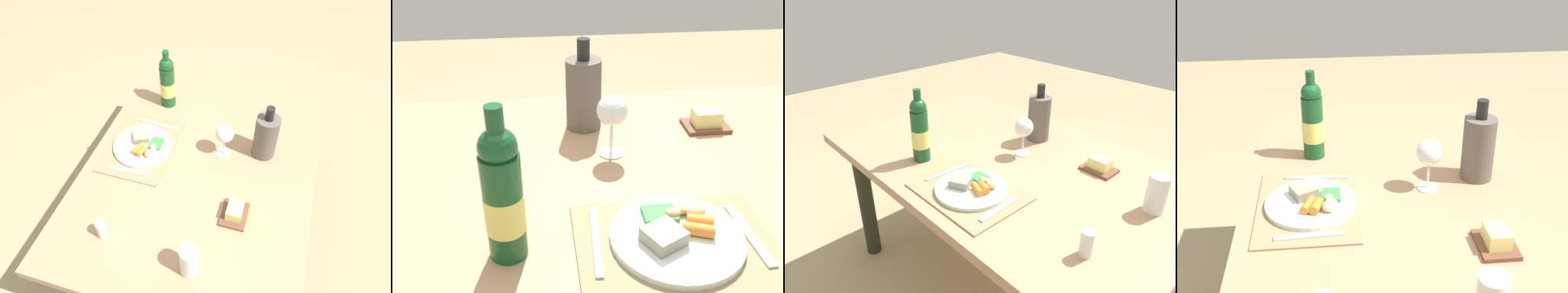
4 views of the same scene
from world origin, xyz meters
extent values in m
cube|color=tan|center=(0.00, 0.00, 0.73)|extent=(1.57, 0.99, 0.04)
cylinder|color=black|center=(-0.67, 0.38, 0.35)|extent=(0.08, 0.08, 0.71)
cylinder|color=black|center=(0.67, 0.38, 0.35)|extent=(0.08, 0.08, 0.71)
cube|color=#8F7B56|center=(0.09, -0.29, 0.75)|extent=(0.40, 0.30, 0.01)
cylinder|color=silver|center=(0.10, -0.28, 0.76)|extent=(0.27, 0.27, 0.01)
cube|color=gray|center=(0.06, -0.30, 0.78)|extent=(0.09, 0.09, 0.03)
cylinder|color=orange|center=(0.14, -0.29, 0.78)|extent=(0.07, 0.05, 0.03)
cylinder|color=orange|center=(0.15, -0.27, 0.78)|extent=(0.06, 0.04, 0.03)
ellipsoid|color=tan|center=(0.10, -0.23, 0.78)|extent=(0.03, 0.03, 0.02)
ellipsoid|color=#D8C07D|center=(0.13, -0.22, 0.78)|extent=(0.03, 0.03, 0.02)
ellipsoid|color=#C8BA84|center=(0.15, -0.23, 0.78)|extent=(0.04, 0.04, 0.03)
cube|color=#399141|center=(0.08, -0.22, 0.77)|extent=(0.07, 0.06, 0.01)
cube|color=silver|center=(-0.06, -0.27, 0.76)|extent=(0.03, 0.21, 0.00)
cube|color=silver|center=(0.25, -0.29, 0.76)|extent=(0.03, 0.19, 0.00)
cylinder|color=white|center=(0.03, 0.08, 0.75)|extent=(0.07, 0.07, 0.00)
cylinder|color=white|center=(0.03, 0.08, 0.80)|extent=(0.01, 0.01, 0.09)
sphere|color=white|center=(0.03, 0.08, 0.88)|extent=(0.08, 0.08, 0.08)
cylinder|color=#174C26|center=(-0.23, -0.28, 0.86)|extent=(0.07, 0.07, 0.22)
sphere|color=#174C26|center=(-0.23, -0.28, 0.98)|extent=(0.07, 0.07, 0.07)
cylinder|color=#174C26|center=(-0.23, -0.28, 1.03)|extent=(0.03, 0.03, 0.07)
cylinder|color=#EBDF6C|center=(-0.23, -0.28, 0.85)|extent=(0.07, 0.07, 0.08)
cylinder|color=#5B534C|center=(-0.03, 0.25, 0.85)|extent=(0.10, 0.10, 0.21)
cylinder|color=black|center=(-0.03, 0.25, 0.99)|extent=(0.04, 0.04, 0.06)
cube|color=brown|center=(0.33, 0.20, 0.75)|extent=(0.13, 0.10, 0.01)
cube|color=#E9E280|center=(0.33, 0.20, 0.78)|extent=(0.08, 0.06, 0.04)
camera|label=1|loc=(1.15, 0.28, 2.02)|focal=34.41mm
camera|label=2|loc=(-0.16, -0.94, 1.35)|focal=40.53mm
camera|label=3|loc=(0.93, -1.01, 1.49)|focal=32.93mm
camera|label=4|loc=(1.35, -0.23, 1.57)|focal=45.92mm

